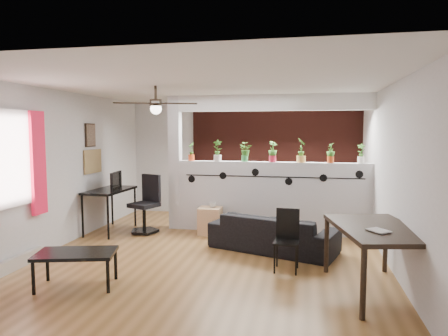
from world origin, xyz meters
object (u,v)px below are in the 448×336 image
potted_plant_3 (273,151)px  cup (213,205)px  sofa (273,233)px  potted_plant_5 (331,152)px  ceiling_fan (156,105)px  potted_plant_1 (218,150)px  potted_plant_6 (361,153)px  office_chair (146,208)px  potted_plant_2 (245,151)px  computer_desk (110,193)px  folding_chair (287,234)px  coffee_table (76,256)px  cube_shelf (210,221)px  potted_plant_0 (191,151)px  dining_table (377,234)px  potted_plant_4 (301,149)px

potted_plant_3 → cup: 1.51m
sofa → potted_plant_5: bearing=-111.9°
ceiling_fan → potted_plant_1: bearing=73.1°
potted_plant_6 → sofa: 2.24m
potted_plant_1 → office_chair: bearing=-160.0°
potted_plant_2 → sofa: 1.81m
computer_desk → potted_plant_6: bearing=6.5°
folding_chair → coffee_table: size_ratio=0.81×
potted_plant_2 → office_chair: bearing=-165.5°
potted_plant_3 → coffee_table: size_ratio=0.37×
cube_shelf → folding_chair: 2.23m
potted_plant_0 → folding_chair: (1.95, -1.97, -1.04)m
potted_plant_5 → folding_chair: (-0.68, -1.97, -1.04)m
sofa → coffee_table: sofa is taller
potted_plant_1 → potted_plant_2: potted_plant_1 is taller
potted_plant_2 → potted_plant_6: potted_plant_2 is taller
computer_desk → folding_chair: folding_chair is taller
potted_plant_0 → dining_table: 4.07m
potted_plant_6 → cup: 2.85m
potted_plant_2 → potted_plant_6: (2.11, 0.00, -0.01)m
potted_plant_2 → cup: size_ratio=2.88×
potted_plant_6 → dining_table: size_ratio=0.22×
potted_plant_4 → computer_desk: 3.71m
sofa → computer_desk: computer_desk is taller
cup → dining_table: (2.52, -2.24, 0.16)m
office_chair → coffee_table: 2.68m
potted_plant_2 → potted_plant_3: bearing=-0.0°
potted_plant_0 → potted_plant_1: bearing=-0.0°
potted_plant_4 → potted_plant_6: bearing=0.0°
sofa → computer_desk: 3.25m
potted_plant_0 → potted_plant_5: potted_plant_5 is taller
potted_plant_4 → potted_plant_5: size_ratio=1.25×
cube_shelf → office_chair: size_ratio=0.47×
ceiling_fan → office_chair: size_ratio=1.11×
potted_plant_1 → sofa: size_ratio=0.22×
potted_plant_1 → office_chair: (-1.28, -0.47, -1.10)m
potted_plant_3 → cup: potted_plant_3 is taller
potted_plant_3 → dining_table: bearing=-60.7°
potted_plant_1 → potted_plant_2: size_ratio=1.13×
potted_plant_6 → cube_shelf: size_ratio=0.71×
ceiling_fan → office_chair: ceiling_fan is taller
potted_plant_1 → coffee_table: (-1.10, -3.14, -1.18)m
potted_plant_0 → potted_plant_3: potted_plant_3 is taller
potted_plant_1 → coffee_table: bearing=-109.4°
folding_chair → coffee_table: (-2.53, -1.17, -0.11)m
potted_plant_3 → cube_shelf: 1.76m
cube_shelf → potted_plant_6: bearing=6.3°
potted_plant_0 → cup: size_ratio=2.78×
sofa → cube_shelf: (-1.24, 0.79, -0.03)m
potted_plant_5 → cup: (-2.13, -0.34, -0.99)m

